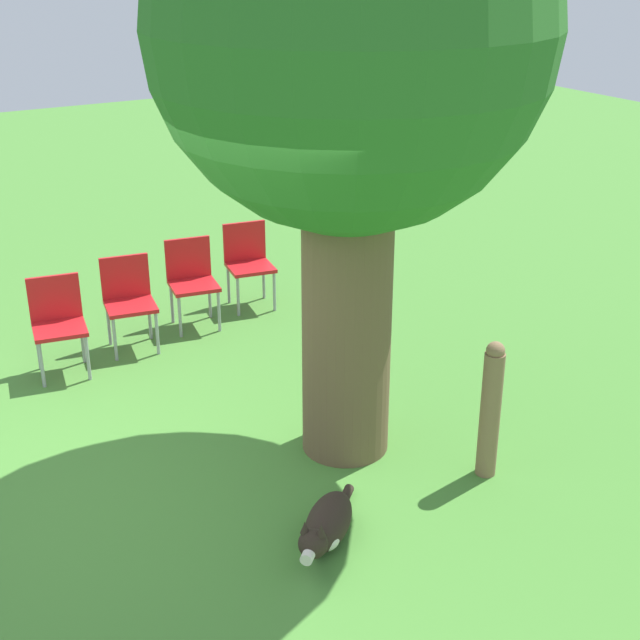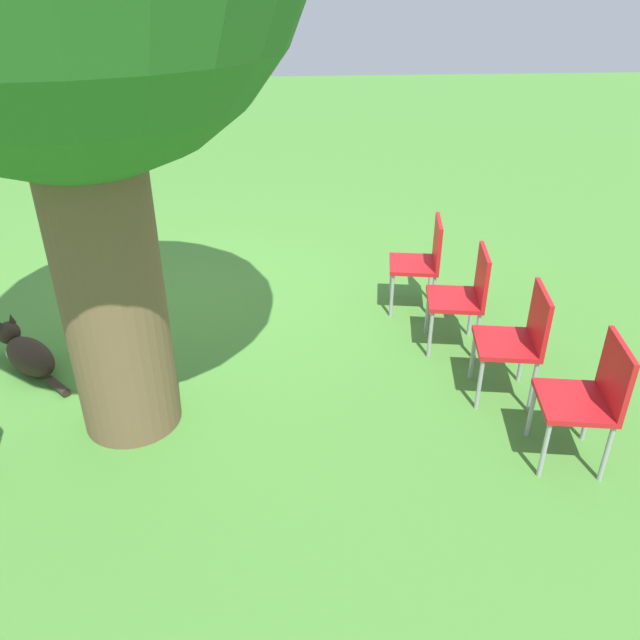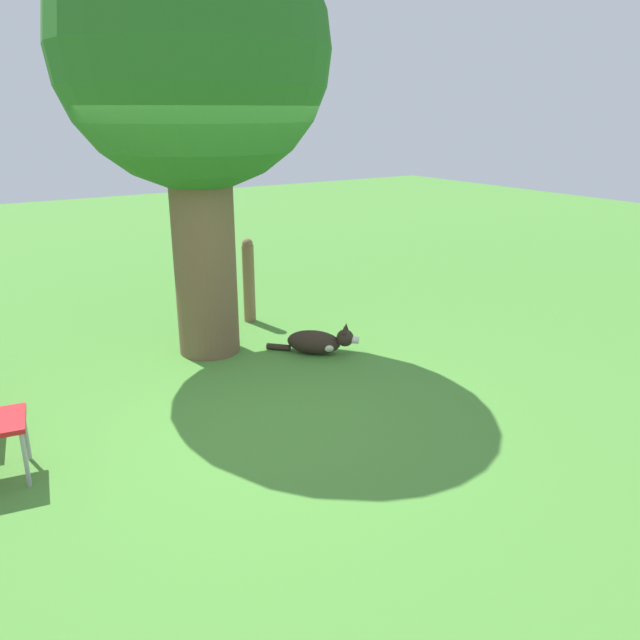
# 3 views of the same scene
# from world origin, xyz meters

# --- Properties ---
(ground_plane) EXTENTS (30.00, 30.00, 0.00)m
(ground_plane) POSITION_xyz_m (0.00, 0.00, 0.00)
(ground_plane) COLOR #478433
(oak_tree) EXTENTS (2.60, 2.60, 4.31)m
(oak_tree) POSITION_xyz_m (0.21, 1.41, 2.92)
(oak_tree) COLOR brown
(oak_tree) RESTS_ON ground_plane
(dog) EXTENTS (0.74, 0.78, 0.35)m
(dog) POSITION_xyz_m (1.14, 0.68, 0.13)
(dog) COLOR #2D231C
(dog) RESTS_ON ground_plane
(fence_post) EXTENTS (0.14, 0.14, 1.03)m
(fence_post) POSITION_xyz_m (1.03, 2.07, 0.52)
(fence_post) COLOR #846647
(fence_post) RESTS_ON ground_plane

